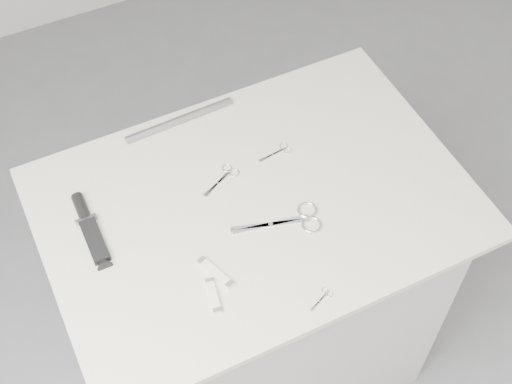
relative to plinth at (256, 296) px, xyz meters
name	(u,v)px	position (x,y,z in m)	size (l,w,h in m)	color
ground	(256,360)	(0.00, 0.00, -0.46)	(4.00, 4.00, 0.01)	gray
plinth	(256,296)	(0.00, 0.00, 0.00)	(0.90, 0.60, 0.90)	#B4B4B2
display_board	(256,203)	(0.00, 0.00, 0.46)	(1.00, 0.70, 0.02)	beige
large_shears	(296,220)	(0.06, -0.09, 0.47)	(0.21, 0.10, 0.01)	silver
embroidery_scissors_a	(225,176)	(-0.04, 0.10, 0.47)	(0.11, 0.07, 0.00)	silver
embroidery_scissors_b	(279,151)	(0.12, 0.11, 0.47)	(0.09, 0.04, 0.00)	silver
tiny_scissors	(323,297)	(0.02, -0.29, 0.47)	(0.07, 0.04, 0.00)	silver
sheathed_knife	(89,226)	(-0.38, 0.10, 0.48)	(0.05, 0.20, 0.03)	black
pocket_knife_a	(213,296)	(-0.19, -0.19, 0.48)	(0.03, 0.09, 0.01)	white
pocket_knife_b	(215,272)	(-0.17, -0.14, 0.48)	(0.06, 0.10, 0.01)	white
metal_rail	(179,120)	(-0.07, 0.31, 0.48)	(0.02, 0.02, 0.29)	gray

